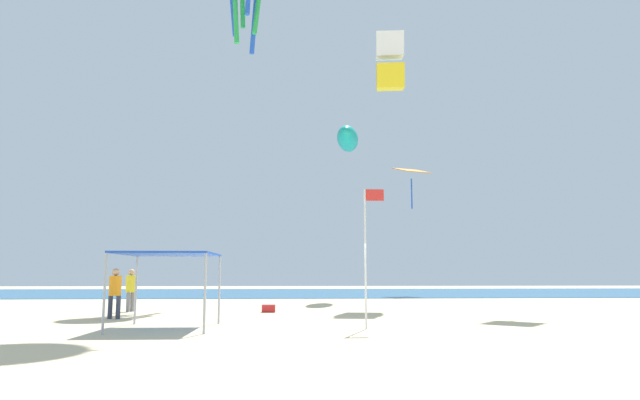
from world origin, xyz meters
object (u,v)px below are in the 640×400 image
object	(u,v)px
canopy_tent	(169,257)
person_leftmost	(115,289)
kite_box_white	(390,61)
cooler_box	(269,308)
banner_flag	(367,245)
person_near_tent	(131,287)
kite_inflatable_teal	(348,139)
kite_diamond_orange	(411,173)

from	to	relation	value
canopy_tent	person_leftmost	xyz separation A→B (m)	(-2.67, 3.64, -1.05)
canopy_tent	kite_box_white	world-z (taller)	kite_box_white
person_leftmost	cooler_box	bearing A→B (deg)	-135.17
banner_flag	cooler_box	xyz separation A→B (m)	(-3.20, 7.17, -2.29)
canopy_tent	person_near_tent	bearing A→B (deg)	113.27
kite_inflatable_teal	canopy_tent	bearing A→B (deg)	-14.06
person_leftmost	kite_inflatable_teal	world-z (taller)	kite_inflatable_teal
canopy_tent	cooler_box	bearing A→B (deg)	67.76
person_near_tent	cooler_box	bearing A→B (deg)	98.34
person_near_tent	kite_diamond_orange	xyz separation A→B (m)	(16.30, 17.90, 8.47)
person_leftmost	cooler_box	distance (m)	6.29
canopy_tent	kite_inflatable_teal	size ratio (longest dim) A/B	0.66
person_leftmost	kite_box_white	world-z (taller)	kite_box_white
person_near_tent	person_leftmost	size ratio (longest dim) A/B	1.00
person_leftmost	cooler_box	size ratio (longest dim) A/B	3.16
canopy_tent	kite_box_white	bearing A→B (deg)	52.88
cooler_box	kite_inflatable_teal	xyz separation A→B (m)	(4.47, 10.30, 9.93)
canopy_tent	kite_box_white	distance (m)	18.70
banner_flag	kite_box_white	size ratio (longest dim) A/B	1.22
canopy_tent	person_leftmost	distance (m)	4.63
banner_flag	kite_diamond_orange	size ratio (longest dim) A/B	1.22
banner_flag	kite_inflatable_teal	bearing A→B (deg)	85.85
person_leftmost	kite_diamond_orange	xyz separation A→B (m)	(15.78, 21.67, 8.47)
banner_flag	cooler_box	world-z (taller)	banner_flag
person_near_tent	kite_diamond_orange	size ratio (longest dim) A/B	0.53
person_near_tent	kite_inflatable_teal	world-z (taller)	kite_inflatable_teal
kite_box_white	kite_inflatable_teal	distance (m)	6.23
canopy_tent	person_leftmost	size ratio (longest dim) A/B	1.71
person_leftmost	kite_inflatable_teal	xyz separation A→B (m)	(9.88, 13.37, 9.04)
person_leftmost	banner_flag	distance (m)	9.64
canopy_tent	kite_box_white	xyz separation A→B (m)	(9.06, 11.97, 11.15)
person_near_tent	banner_flag	bearing A→B (deg)	64.27
canopy_tent	kite_inflatable_teal	bearing A→B (deg)	67.02
kite_box_white	person_near_tent	bearing A→B (deg)	-152.21
canopy_tent	kite_inflatable_teal	world-z (taller)	kite_inflatable_teal
kite_box_white	banner_flag	bearing A→B (deg)	-96.71
cooler_box	kite_box_white	size ratio (longest dim) A/B	0.17
person_near_tent	canopy_tent	bearing A→B (deg)	38.28
kite_inflatable_teal	kite_diamond_orange	bearing A→B (deg)	153.52
banner_flag	kite_inflatable_teal	size ratio (longest dim) A/B	0.89
banner_flag	cooler_box	distance (m)	8.18
kite_box_white	kite_inflatable_teal	size ratio (longest dim) A/B	0.73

